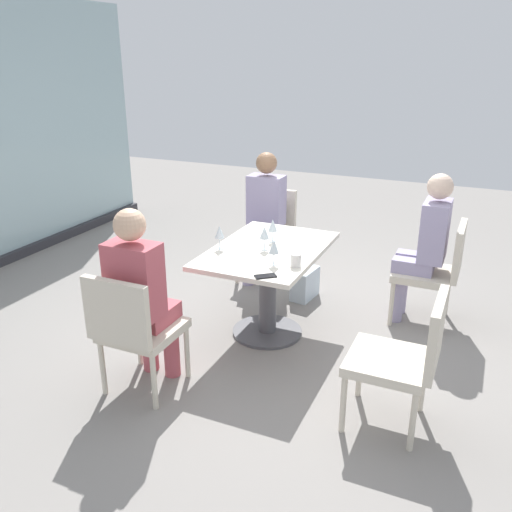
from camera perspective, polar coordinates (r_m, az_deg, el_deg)
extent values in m
plane|color=gray|center=(4.42, 1.20, -8.09)|extent=(12.00, 12.00, 0.00)
cube|color=silver|center=(4.12, 1.27, 0.60)|extent=(1.18, 0.79, 0.04)
cylinder|color=#4C4C51|center=(4.26, 1.23, -4.01)|extent=(0.14, 0.14, 0.69)
cylinder|color=#4C4C51|center=(4.41, 1.20, -7.96)|extent=(0.56, 0.56, 0.02)
cube|color=beige|center=(5.26, 0.85, 1.77)|extent=(0.46, 0.46, 0.06)
cube|color=beige|center=(5.41, 1.91, 4.96)|extent=(0.05, 0.46, 0.42)
cylinder|color=beige|center=(5.25, -2.04, -0.91)|extent=(0.04, 0.04, 0.39)
cylinder|color=beige|center=(5.09, 2.01, -1.59)|extent=(0.04, 0.04, 0.39)
cylinder|color=beige|center=(5.58, -0.24, 0.47)|extent=(0.04, 0.04, 0.39)
cylinder|color=beige|center=(5.44, 3.60, -0.12)|extent=(0.04, 0.04, 0.39)
cube|color=beige|center=(3.65, -11.79, -7.67)|extent=(0.46, 0.46, 0.06)
cube|color=beige|center=(3.37, -14.54, -5.86)|extent=(0.05, 0.46, 0.42)
cylinder|color=beige|center=(3.81, -7.29, -10.01)|extent=(0.04, 0.04, 0.39)
cylinder|color=beige|center=(4.01, -12.26, -8.67)|extent=(0.04, 0.04, 0.39)
cylinder|color=beige|center=(3.53, -10.72, -12.97)|extent=(0.04, 0.04, 0.39)
cylinder|color=beige|center=(3.74, -15.88, -11.30)|extent=(0.04, 0.04, 0.39)
cube|color=beige|center=(4.65, 17.23, -1.82)|extent=(0.46, 0.46, 0.06)
cube|color=beige|center=(4.55, 20.65, 0.51)|extent=(0.46, 0.05, 0.42)
cylinder|color=beige|center=(4.94, 14.99, -3.06)|extent=(0.04, 0.04, 0.39)
cylinder|color=beige|center=(4.58, 14.12, -4.93)|extent=(0.04, 0.04, 0.39)
cylinder|color=beige|center=(4.91, 19.58, -3.76)|extent=(0.04, 0.04, 0.39)
cylinder|color=beige|center=(4.54, 19.08, -5.71)|extent=(0.04, 0.04, 0.39)
cube|color=beige|center=(3.34, 13.72, -10.78)|extent=(0.46, 0.46, 0.06)
cube|color=beige|center=(3.20, 18.51, -7.84)|extent=(0.46, 0.05, 0.42)
cylinder|color=beige|center=(3.65, 10.90, -11.70)|extent=(0.04, 0.04, 0.39)
cylinder|color=beige|center=(3.33, 9.20, -15.17)|extent=(0.04, 0.04, 0.39)
cylinder|color=beige|center=(3.61, 17.23, -12.80)|extent=(0.04, 0.04, 0.39)
cylinder|color=beige|center=(3.28, 16.23, -16.46)|extent=(0.04, 0.04, 0.39)
cylinder|color=#9E93B7|center=(5.21, -0.84, -0.70)|extent=(0.11, 0.11, 0.45)
cube|color=#9E93B7|center=(5.20, -0.41, 2.53)|extent=(0.32, 0.13, 0.11)
cylinder|color=#9E93B7|center=(5.14, 0.98, -1.00)|extent=(0.11, 0.11, 0.45)
cube|color=#9E93B7|center=(5.13, 1.42, 2.27)|extent=(0.32, 0.13, 0.11)
cube|color=#9E93B7|center=(5.19, 1.09, 5.90)|extent=(0.20, 0.34, 0.48)
sphere|color=#936B4C|center=(5.11, 1.12, 9.81)|extent=(0.20, 0.20, 0.20)
cylinder|color=#B24C56|center=(3.83, -8.93, -9.41)|extent=(0.11, 0.11, 0.45)
cube|color=#B24C56|center=(3.63, -10.00, -6.26)|extent=(0.32, 0.13, 0.11)
cylinder|color=#B24C56|center=(3.92, -11.18, -8.80)|extent=(0.11, 0.11, 0.45)
cube|color=#B24C56|center=(3.72, -12.32, -5.69)|extent=(0.32, 0.13, 0.11)
cube|color=#B24C56|center=(3.46, -12.73, -2.46)|extent=(0.20, 0.34, 0.48)
sphere|color=#D8AD8C|center=(3.33, -13.21, 3.23)|extent=(0.20, 0.20, 0.20)
cylinder|color=#9E93B7|center=(4.83, 15.07, -3.27)|extent=(0.11, 0.11, 0.45)
cube|color=#9E93B7|center=(4.71, 16.53, -0.33)|extent=(0.13, 0.32, 0.11)
cylinder|color=#9E93B7|center=(4.66, 14.69, -4.10)|extent=(0.11, 0.11, 0.45)
cube|color=#9E93B7|center=(4.54, 16.20, -1.08)|extent=(0.13, 0.32, 0.11)
cube|color=#9E93B7|center=(4.52, 18.37, 2.54)|extent=(0.34, 0.20, 0.48)
sphere|color=beige|center=(4.43, 18.89, 6.97)|extent=(0.20, 0.20, 0.20)
cylinder|color=silver|center=(4.11, -3.84, 0.79)|extent=(0.06, 0.06, 0.00)
cylinder|color=silver|center=(4.09, -3.85, 1.38)|extent=(0.01, 0.01, 0.08)
cone|color=silver|center=(4.06, -3.88, 2.58)|extent=(0.07, 0.07, 0.09)
cylinder|color=silver|center=(4.25, 1.76, 1.54)|extent=(0.06, 0.06, 0.00)
cylinder|color=silver|center=(4.24, 1.76, 2.11)|extent=(0.01, 0.01, 0.08)
cone|color=silver|center=(4.21, 1.78, 3.27)|extent=(0.07, 0.07, 0.09)
cylinder|color=silver|center=(3.79, 1.89, -0.91)|extent=(0.06, 0.06, 0.00)
cylinder|color=silver|center=(3.78, 1.90, -0.28)|extent=(0.01, 0.01, 0.08)
cone|color=silver|center=(3.74, 1.91, 1.01)|extent=(0.07, 0.07, 0.09)
cylinder|color=silver|center=(4.08, 0.89, 0.71)|extent=(0.06, 0.06, 0.00)
cylinder|color=silver|center=(4.07, 0.89, 1.30)|extent=(0.01, 0.01, 0.08)
cone|color=silver|center=(4.04, 0.90, 2.50)|extent=(0.07, 0.07, 0.09)
cylinder|color=white|center=(3.77, 4.22, -0.42)|extent=(0.08, 0.08, 0.09)
cube|color=black|center=(3.59, 1.01, -2.14)|extent=(0.15, 0.16, 0.01)
cube|color=silver|center=(4.98, 5.19, -2.91)|extent=(0.32, 0.20, 0.28)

